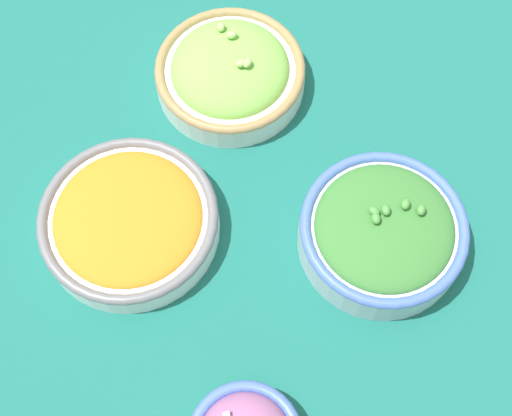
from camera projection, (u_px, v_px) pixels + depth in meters
ground_plane at (256, 219)px, 0.81m from camera, size 3.00×3.00×0.00m
bowl_broccoli at (383, 232)px, 0.77m from camera, size 0.18×0.18×0.07m
bowl_carrots at (129, 221)px, 0.78m from camera, size 0.20×0.20×0.04m
bowl_lettuce at (230, 72)px, 0.86m from camera, size 0.18×0.18×0.07m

